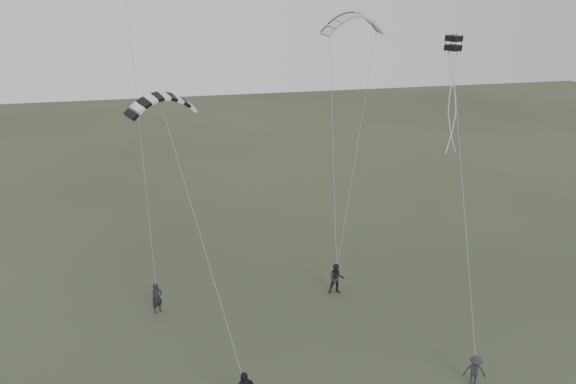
{
  "coord_description": "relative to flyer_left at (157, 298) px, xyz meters",
  "views": [
    {
      "loc": [
        -4.82,
        -20.66,
        16.72
      ],
      "look_at": [
        1.27,
        5.84,
        6.67
      ],
      "focal_mm": 35.0,
      "sensor_mm": 36.0,
      "label": 1
    }
  ],
  "objects": [
    {
      "name": "ground",
      "position": [
        5.8,
        -6.66,
        -0.85
      ],
      "size": [
        140.0,
        140.0,
        0.0
      ],
      "primitive_type": "plane",
      "color": "#313927",
      "rests_on": "ground"
    },
    {
      "name": "flyer_left",
      "position": [
        0.0,
        0.0,
        0.0
      ],
      "size": [
        0.74,
        0.66,
        1.71
      ],
      "primitive_type": "imported",
      "rotation": [
        0.0,
        0.0,
        0.5
      ],
      "color": "black",
      "rests_on": "ground"
    },
    {
      "name": "flyer_right",
      "position": [
        10.05,
        -0.26,
        0.06
      ],
      "size": [
        1.0,
        0.83,
        1.84
      ],
      "primitive_type": "imported",
      "rotation": [
        0.0,
        0.0,
        -0.17
      ],
      "color": "black",
      "rests_on": "ground"
    },
    {
      "name": "flyer_far",
      "position": [
        13.58,
        -9.27,
        -0.09
      ],
      "size": [
        1.12,
        0.88,
        1.52
      ],
      "primitive_type": "imported",
      "rotation": [
        0.0,
        0.0,
        -0.36
      ],
      "color": "#27282D",
      "rests_on": "ground"
    },
    {
      "name": "kite_pale_large",
      "position": [
        13.77,
        9.03,
        14.0
      ],
      "size": [
        4.67,
        2.29,
        1.95
      ],
      "primitive_type": null,
      "rotation": [
        0.18,
        0.0,
        0.23
      ],
      "color": "#B8BBBD",
      "rests_on": "flyer_right"
    },
    {
      "name": "kite_striped",
      "position": [
        1.05,
        -1.54,
        11.17
      ],
      "size": [
        3.4,
        2.22,
        1.4
      ],
      "primitive_type": null,
      "rotation": [
        0.23,
        0.0,
        0.39
      ],
      "color": "black",
      "rests_on": "flyer_center"
    },
    {
      "name": "kite_box",
      "position": [
        15.09,
        -1.82,
        13.22
      ],
      "size": [
        0.87,
        0.88,
        0.74
      ],
      "primitive_type": null,
      "rotation": [
        0.04,
        0.0,
        0.5
      ],
      "color": "black",
      "rests_on": "flyer_far"
    }
  ]
}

